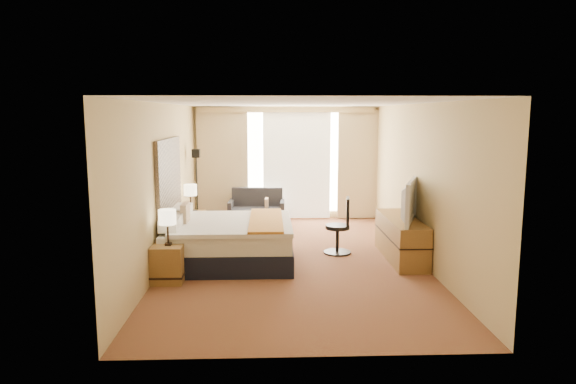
{
  "coord_description": "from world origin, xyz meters",
  "views": [
    {
      "loc": [
        -0.4,
        -8.36,
        2.43
      ],
      "look_at": [
        -0.07,
        0.4,
        1.09
      ],
      "focal_mm": 32.0,
      "sensor_mm": 36.0,
      "label": 1
    }
  ],
  "objects_px": {
    "nightstand_right": "(193,226)",
    "media_dresser": "(401,238)",
    "nightstand_left": "(169,263)",
    "loveseat": "(257,212)",
    "lamp_right": "(190,191)",
    "television": "(404,201)",
    "floor_lamp": "(196,173)",
    "desk_chair": "(341,229)",
    "lamp_left": "(167,218)",
    "bed": "(229,241)"
  },
  "relations": [
    {
      "from": "lamp_left",
      "to": "lamp_right",
      "type": "bearing_deg",
      "value": 91.34
    },
    {
      "from": "nightstand_left",
      "to": "nightstand_right",
      "type": "distance_m",
      "value": 2.5
    },
    {
      "from": "loveseat",
      "to": "television",
      "type": "height_order",
      "value": "television"
    },
    {
      "from": "nightstand_right",
      "to": "loveseat",
      "type": "relative_size",
      "value": 0.44
    },
    {
      "from": "bed",
      "to": "floor_lamp",
      "type": "relative_size",
      "value": 1.19
    },
    {
      "from": "desk_chair",
      "to": "lamp_left",
      "type": "bearing_deg",
      "value": -143.42
    },
    {
      "from": "media_dresser",
      "to": "bed",
      "type": "distance_m",
      "value": 2.89
    },
    {
      "from": "floor_lamp",
      "to": "lamp_right",
      "type": "bearing_deg",
      "value": -91.25
    },
    {
      "from": "nightstand_left",
      "to": "loveseat",
      "type": "bearing_deg",
      "value": 73.15
    },
    {
      "from": "television",
      "to": "lamp_right",
      "type": "bearing_deg",
      "value": 85.85
    },
    {
      "from": "bed",
      "to": "television",
      "type": "bearing_deg",
      "value": -3.52
    },
    {
      "from": "floor_lamp",
      "to": "television",
      "type": "relative_size",
      "value": 1.44
    },
    {
      "from": "nightstand_left",
      "to": "lamp_left",
      "type": "distance_m",
      "value": 0.68
    },
    {
      "from": "loveseat",
      "to": "desk_chair",
      "type": "relative_size",
      "value": 1.27
    },
    {
      "from": "desk_chair",
      "to": "lamp_right",
      "type": "relative_size",
      "value": 1.87
    },
    {
      "from": "nightstand_left",
      "to": "television",
      "type": "relative_size",
      "value": 0.46
    },
    {
      "from": "media_dresser",
      "to": "lamp_left",
      "type": "xyz_separation_m",
      "value": [
        -3.69,
        -1.09,
        0.61
      ]
    },
    {
      "from": "lamp_right",
      "to": "loveseat",
      "type": "bearing_deg",
      "value": 48.46
    },
    {
      "from": "lamp_left",
      "to": "desk_chair",
      "type": "bearing_deg",
      "value": 28.36
    },
    {
      "from": "nightstand_right",
      "to": "nightstand_left",
      "type": "bearing_deg",
      "value": -90.0
    },
    {
      "from": "nightstand_right",
      "to": "loveseat",
      "type": "bearing_deg",
      "value": 50.84
    },
    {
      "from": "nightstand_left",
      "to": "television",
      "type": "height_order",
      "value": "television"
    },
    {
      "from": "lamp_left",
      "to": "bed",
      "type": "bearing_deg",
      "value": 50.97
    },
    {
      "from": "media_dresser",
      "to": "television",
      "type": "relative_size",
      "value": 1.51
    },
    {
      "from": "media_dresser",
      "to": "lamp_right",
      "type": "relative_size",
      "value": 3.39
    },
    {
      "from": "desk_chair",
      "to": "lamp_left",
      "type": "distance_m",
      "value": 3.12
    },
    {
      "from": "floor_lamp",
      "to": "lamp_left",
      "type": "height_order",
      "value": "floor_lamp"
    },
    {
      "from": "nightstand_left",
      "to": "media_dresser",
      "type": "xyz_separation_m",
      "value": [
        3.7,
        1.05,
        0.07
      ]
    },
    {
      "from": "nightstand_right",
      "to": "television",
      "type": "distance_m",
      "value": 4.11
    },
    {
      "from": "bed",
      "to": "loveseat",
      "type": "bearing_deg",
      "value": 82.56
    },
    {
      "from": "bed",
      "to": "lamp_left",
      "type": "height_order",
      "value": "lamp_left"
    },
    {
      "from": "floor_lamp",
      "to": "lamp_left",
      "type": "bearing_deg",
      "value": -89.26
    },
    {
      "from": "desk_chair",
      "to": "nightstand_left",
      "type": "bearing_deg",
      "value": -144.17
    },
    {
      "from": "nightstand_right",
      "to": "lamp_left",
      "type": "height_order",
      "value": "lamp_left"
    },
    {
      "from": "loveseat",
      "to": "floor_lamp",
      "type": "distance_m",
      "value": 1.68
    },
    {
      "from": "media_dresser",
      "to": "television",
      "type": "distance_m",
      "value": 0.75
    },
    {
      "from": "loveseat",
      "to": "lamp_right",
      "type": "distance_m",
      "value": 2.02
    },
    {
      "from": "floor_lamp",
      "to": "loveseat",
      "type": "bearing_deg",
      "value": 27.03
    },
    {
      "from": "loveseat",
      "to": "media_dresser",
      "type": "bearing_deg",
      "value": -47.55
    },
    {
      "from": "nightstand_left",
      "to": "media_dresser",
      "type": "height_order",
      "value": "media_dresser"
    },
    {
      "from": "lamp_left",
      "to": "television",
      "type": "distance_m",
      "value": 3.73
    },
    {
      "from": "nightstand_left",
      "to": "loveseat",
      "type": "relative_size",
      "value": 0.44
    },
    {
      "from": "nightstand_right",
      "to": "television",
      "type": "xyz_separation_m",
      "value": [
        3.65,
        -1.73,
        0.77
      ]
    },
    {
      "from": "media_dresser",
      "to": "floor_lamp",
      "type": "bearing_deg",
      "value": 148.34
    },
    {
      "from": "floor_lamp",
      "to": "lamp_left",
      "type": "xyz_separation_m",
      "value": [
        0.04,
        -3.39,
        -0.25
      ]
    },
    {
      "from": "nightstand_left",
      "to": "desk_chair",
      "type": "xyz_separation_m",
      "value": [
        2.72,
        1.42,
        0.17
      ]
    },
    {
      "from": "media_dresser",
      "to": "floor_lamp",
      "type": "distance_m",
      "value": 4.47
    },
    {
      "from": "nightstand_right",
      "to": "media_dresser",
      "type": "distance_m",
      "value": 3.97
    },
    {
      "from": "nightstand_right",
      "to": "lamp_right",
      "type": "bearing_deg",
      "value": 125.57
    },
    {
      "from": "bed",
      "to": "lamp_left",
      "type": "xyz_separation_m",
      "value": [
        -0.8,
        -0.98,
        0.59
      ]
    }
  ]
}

